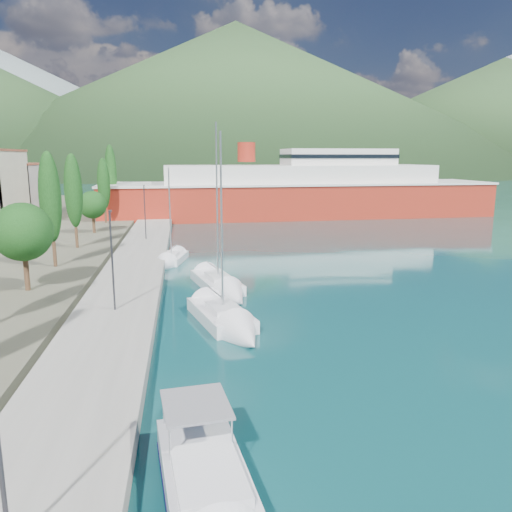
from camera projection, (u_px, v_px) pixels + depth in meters
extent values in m
plane|color=#0E4246|center=(200.00, 194.00, 136.64)|extent=(1400.00, 1400.00, 0.00)
cube|color=gray|center=(136.00, 267.00, 44.07)|extent=(5.00, 88.00, 0.80)
cone|color=slate|center=(244.00, 96.00, 673.78)|extent=(760.00, 760.00, 180.00)
cone|color=slate|center=(511.00, 110.00, 648.01)|extent=(640.00, 640.00, 140.00)
cone|color=#2B4925|center=(236.00, 97.00, 402.77)|extent=(480.00, 480.00, 115.00)
cone|color=#2B4925|center=(500.00, 114.00, 416.83)|extent=(420.00, 420.00, 90.00)
cube|color=beige|center=(9.00, 191.00, 78.80)|extent=(9.00, 10.00, 8.00)
cube|color=#9E5138|center=(6.00, 164.00, 77.99)|extent=(9.20, 10.20, 0.30)
cylinder|color=#47301E|center=(27.00, 273.00, 35.03)|extent=(0.36, 0.36, 2.54)
sphere|color=#164114|center=(23.00, 232.00, 34.46)|extent=(4.06, 4.06, 4.06)
cylinder|color=#47301E|center=(55.00, 254.00, 42.73)|extent=(0.30, 0.30, 2.15)
ellipsoid|color=#164114|center=(50.00, 197.00, 41.77)|extent=(1.80, 1.80, 7.61)
cylinder|color=#47301E|center=(77.00, 237.00, 51.62)|extent=(0.30, 0.30, 2.12)
ellipsoid|color=#164114|center=(73.00, 191.00, 50.68)|extent=(1.80, 1.80, 7.51)
cylinder|color=#47301E|center=(94.00, 224.00, 61.62)|extent=(0.36, 0.36, 2.12)
sphere|color=#164114|center=(93.00, 205.00, 61.15)|extent=(3.40, 3.40, 3.40)
cylinder|color=#47301E|center=(106.00, 216.00, 71.15)|extent=(0.30, 0.30, 2.01)
ellipsoid|color=#164114|center=(104.00, 184.00, 70.25)|extent=(1.80, 1.80, 7.11)
cylinder|color=#47301E|center=(113.00, 209.00, 78.55)|extent=(0.30, 0.30, 2.45)
ellipsoid|color=#164114|center=(111.00, 173.00, 77.46)|extent=(1.80, 1.80, 8.69)
cylinder|color=#2D2D33|center=(112.00, 262.00, 29.87)|extent=(0.12, 0.12, 6.00)
cube|color=#2D2D33|center=(110.00, 211.00, 29.53)|extent=(0.15, 0.50, 0.12)
cylinder|color=#2D2D33|center=(145.00, 213.00, 56.03)|extent=(0.12, 0.12, 6.00)
cube|color=#2D2D33|center=(144.00, 186.00, 55.68)|extent=(0.15, 0.50, 0.12)
cube|color=black|center=(205.00, 502.00, 14.73)|extent=(2.75, 5.81, 0.63)
cube|color=silver|center=(205.00, 480.00, 14.59)|extent=(3.02, 6.12, 0.99)
cube|color=black|center=(205.00, 494.00, 14.67)|extent=(3.07, 6.20, 0.20)
cube|color=silver|center=(209.00, 476.00, 13.78)|extent=(2.19, 3.07, 0.36)
cube|color=slate|center=(196.00, 404.00, 15.77)|extent=(2.33, 2.67, 0.09)
cube|color=silver|center=(221.00, 316.00, 30.80)|extent=(4.07, 6.74, 1.01)
cube|color=silver|center=(223.00, 308.00, 30.29)|extent=(2.13, 2.83, 0.39)
cylinder|color=silver|center=(222.00, 224.00, 29.28)|extent=(0.12, 0.12, 10.64)
cone|color=silver|center=(244.00, 338.00, 27.15)|extent=(3.23, 3.49, 2.58)
cube|color=silver|center=(217.00, 284.00, 38.84)|extent=(3.93, 7.17, 0.96)
cube|color=silver|center=(218.00, 277.00, 38.31)|extent=(2.05, 2.98, 0.37)
cylinder|color=silver|center=(217.00, 203.00, 37.19)|extent=(0.12, 0.12, 11.71)
cone|color=silver|center=(235.00, 298.00, 34.88)|extent=(3.10, 3.64, 2.45)
cube|color=silver|center=(172.00, 259.00, 48.20)|extent=(3.18, 5.22, 0.83)
cube|color=silver|center=(171.00, 254.00, 47.77)|extent=(1.69, 2.19, 0.32)
cylinder|color=silver|center=(170.00, 212.00, 46.98)|extent=(0.12, 0.12, 8.34)
cone|color=silver|center=(164.00, 266.00, 45.16)|extent=(2.59, 2.70, 2.13)
cube|color=maroon|center=(298.00, 202.00, 84.58)|extent=(65.11, 15.62, 6.25)
cube|color=silver|center=(299.00, 183.00, 83.97)|extent=(65.58, 16.04, 0.33)
cube|color=silver|center=(299.00, 175.00, 83.70)|extent=(44.99, 12.65, 3.35)
cube|color=silver|center=(337.00, 157.00, 84.28)|extent=(18.39, 8.92, 2.68)
cylinder|color=maroon|center=(246.00, 152.00, 81.40)|extent=(2.90, 2.90, 3.12)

